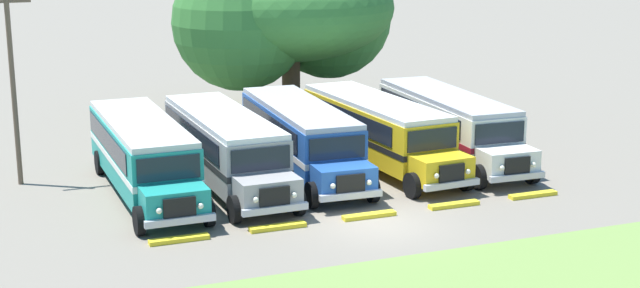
# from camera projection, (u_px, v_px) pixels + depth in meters

# --- Properties ---
(ground_plane) EXTENTS (220.00, 220.00, 0.00)m
(ground_plane) POSITION_uv_depth(u_px,v_px,m) (377.00, 223.00, 32.10)
(ground_plane) COLOR slate
(parked_bus_slot_0) EXTENTS (2.81, 10.86, 2.82)m
(parked_bus_slot_0) POSITION_uv_depth(u_px,v_px,m) (143.00, 153.00, 35.40)
(parked_bus_slot_0) COLOR teal
(parked_bus_slot_0) RESTS_ON ground_plane
(parked_bus_slot_1) EXTENTS (2.88, 10.86, 2.82)m
(parked_bus_slot_1) POSITION_uv_depth(u_px,v_px,m) (225.00, 145.00, 36.58)
(parked_bus_slot_1) COLOR #9E9993
(parked_bus_slot_1) RESTS_ON ground_plane
(parked_bus_slot_2) EXTENTS (3.04, 10.89, 2.82)m
(parked_bus_slot_2) POSITION_uv_depth(u_px,v_px,m) (301.00, 135.00, 38.26)
(parked_bus_slot_2) COLOR #23519E
(parked_bus_slot_2) RESTS_ON ground_plane
(parked_bus_slot_3) EXTENTS (3.31, 10.93, 2.82)m
(parked_bus_slot_3) POSITION_uv_depth(u_px,v_px,m) (378.00, 129.00, 39.40)
(parked_bus_slot_3) COLOR yellow
(parked_bus_slot_3) RESTS_ON ground_plane
(parked_bus_slot_4) EXTENTS (2.97, 10.88, 2.82)m
(parked_bus_slot_4) POSITION_uv_depth(u_px,v_px,m) (449.00, 122.00, 40.64)
(parked_bus_slot_4) COLOR silver
(parked_bus_slot_4) RESTS_ON ground_plane
(curb_wheelstop_0) EXTENTS (2.00, 0.36, 0.15)m
(curb_wheelstop_0) POSITION_uv_depth(u_px,v_px,m) (179.00, 239.00, 30.27)
(curb_wheelstop_0) COLOR yellow
(curb_wheelstop_0) RESTS_ON ground_plane
(curb_wheelstop_1) EXTENTS (2.00, 0.36, 0.15)m
(curb_wheelstop_1) POSITION_uv_depth(u_px,v_px,m) (278.00, 227.00, 31.49)
(curb_wheelstop_1) COLOR yellow
(curb_wheelstop_1) RESTS_ON ground_plane
(curb_wheelstop_2) EXTENTS (2.00, 0.36, 0.15)m
(curb_wheelstop_2) POSITION_uv_depth(u_px,v_px,m) (369.00, 215.00, 32.71)
(curb_wheelstop_2) COLOR yellow
(curb_wheelstop_2) RESTS_ON ground_plane
(curb_wheelstop_3) EXTENTS (2.00, 0.36, 0.15)m
(curb_wheelstop_3) POSITION_uv_depth(u_px,v_px,m) (454.00, 205.00, 33.93)
(curb_wheelstop_3) COLOR yellow
(curb_wheelstop_3) RESTS_ON ground_plane
(curb_wheelstop_4) EXTENTS (2.00, 0.36, 0.15)m
(curb_wheelstop_4) POSITION_uv_depth(u_px,v_px,m) (533.00, 195.00, 35.15)
(curb_wheelstop_4) COLOR yellow
(curb_wheelstop_4) RESTS_ON ground_plane
(broad_shade_tree) EXTENTS (12.66, 11.09, 8.68)m
(broad_shade_tree) POSITION_uv_depth(u_px,v_px,m) (287.00, 13.00, 48.92)
(broad_shade_tree) COLOR brown
(broad_shade_tree) RESTS_ON ground_plane
(utility_pole) EXTENTS (1.80, 0.20, 7.88)m
(utility_pole) POSITION_uv_depth(u_px,v_px,m) (13.00, 81.00, 35.86)
(utility_pole) COLOR brown
(utility_pole) RESTS_ON ground_plane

